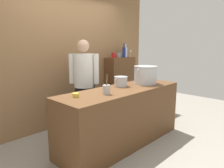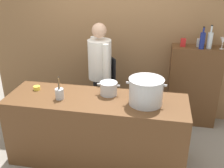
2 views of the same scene
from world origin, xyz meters
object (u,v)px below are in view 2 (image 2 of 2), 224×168
(wine_bottle_cobalt, at_px, (202,40))
(stockpot_large, at_px, (146,91))
(chef, at_px, (100,70))
(stockpot_small, at_px, (109,88))
(wine_bottle_clear, at_px, (210,40))
(wine_glass_short, at_px, (223,41))
(butter_jar, at_px, (37,88))
(spice_tin_red, at_px, (183,42))
(spice_tin_silver, at_px, (199,43))
(utensil_crock, at_px, (59,93))

(wine_bottle_cobalt, bearing_deg, stockpot_large, -122.54)
(chef, relative_size, stockpot_small, 5.82)
(stockpot_large, height_order, wine_bottle_cobalt, wine_bottle_cobalt)
(wine_bottle_clear, bearing_deg, wine_glass_short, -0.06)
(butter_jar, distance_m, wine_glass_short, 2.66)
(stockpot_small, xyz_separation_m, wine_bottle_cobalt, (1.17, 0.95, 0.42))
(butter_jar, height_order, spice_tin_red, spice_tin_red)
(wine_glass_short, height_order, spice_tin_red, wine_glass_short)
(butter_jar, xyz_separation_m, wine_bottle_clear, (2.23, 1.04, 0.48))
(wine_bottle_cobalt, relative_size, spice_tin_red, 2.75)
(wine_bottle_cobalt, distance_m, wine_glass_short, 0.29)
(spice_tin_silver, bearing_deg, spice_tin_red, -173.06)
(chef, distance_m, butter_jar, 0.97)
(wine_bottle_clear, bearing_deg, butter_jar, -155.02)
(butter_jar, xyz_separation_m, wine_glass_short, (2.41, 1.04, 0.47))
(stockpot_small, relative_size, wine_bottle_clear, 0.85)
(stockpot_large, distance_m, butter_jar, 1.42)
(chef, xyz_separation_m, stockpot_large, (0.73, -0.79, 0.09))
(stockpot_large, bearing_deg, wine_bottle_clear, 54.61)
(wine_bottle_clear, xyz_separation_m, wine_glass_short, (0.18, -0.00, -0.01))
(chef, height_order, utensil_crock, chef)
(stockpot_small, bearing_deg, spice_tin_red, 48.36)
(spice_tin_silver, bearing_deg, wine_bottle_clear, -27.96)
(wine_bottle_cobalt, xyz_separation_m, wine_glass_short, (0.29, 0.04, -0.01))
(stockpot_small, relative_size, utensil_crock, 1.00)
(wine_bottle_clear, bearing_deg, wine_bottle_cobalt, -159.11)
(wine_bottle_cobalt, height_order, spice_tin_silver, wine_bottle_cobalt)
(chef, bearing_deg, wine_bottle_cobalt, -114.25)
(chef, xyz_separation_m, spice_tin_red, (1.18, 0.40, 0.37))
(butter_jar, relative_size, wine_glass_short, 0.52)
(spice_tin_red, bearing_deg, stockpot_large, -110.73)
(chef, height_order, wine_glass_short, chef)
(stockpot_large, xyz_separation_m, wine_bottle_cobalt, (0.71, 1.11, 0.35))
(butter_jar, relative_size, wine_bottle_clear, 0.26)
(stockpot_large, xyz_separation_m, wine_bottle_clear, (0.82, 1.15, 0.35))
(stockpot_large, bearing_deg, wine_glass_short, 49.13)
(chef, bearing_deg, wine_bottle_clear, -113.62)
(stockpot_small, height_order, utensil_crock, utensil_crock)
(utensil_crock, height_order, butter_jar, utensil_crock)
(butter_jar, xyz_separation_m, wine_bottle_cobalt, (2.12, 1.00, 0.48))
(chef, relative_size, wine_bottle_clear, 4.93)
(stockpot_large, height_order, stockpot_small, stockpot_large)
(butter_jar, bearing_deg, wine_glass_short, 23.34)
(utensil_crock, relative_size, wine_glass_short, 1.71)
(stockpot_small, height_order, butter_jar, stockpot_small)
(stockpot_large, distance_m, stockpot_small, 0.50)
(chef, relative_size, spice_tin_red, 14.30)
(stockpot_small, bearing_deg, chef, 111.94)
(stockpot_large, distance_m, spice_tin_red, 1.30)
(wine_bottle_cobalt, bearing_deg, utensil_crock, -145.75)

